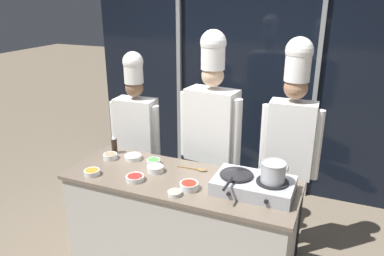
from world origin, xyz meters
name	(u,v)px	position (x,y,z in m)	size (l,w,h in m)	color
window_wall_back	(244,80)	(0.00, 1.86, 1.35)	(3.92, 0.09, 2.70)	black
demo_counter	(181,228)	(0.00, 0.00, 0.47)	(1.89, 0.69, 0.93)	beige
portable_stove	(254,185)	(0.60, 0.02, 0.99)	(0.59, 0.39, 0.12)	#B2B5BA
frying_pan	(236,172)	(0.46, 0.02, 1.07)	(0.26, 0.44, 0.04)	#232326
stock_pot	(273,172)	(0.73, 0.02, 1.13)	(0.21, 0.18, 0.15)	#B7BABF
squeeze_bottle_soy	(114,144)	(-0.77, 0.23, 1.02)	(0.05, 0.05, 0.18)	#332319
prep_bowl_garlic	(133,157)	(-0.54, 0.18, 0.96)	(0.15, 0.15, 0.04)	white
prep_bowl_carrots	(92,172)	(-0.69, -0.22, 0.96)	(0.13, 0.13, 0.04)	white
prep_bowl_noodles	(155,168)	(-0.24, 0.03, 0.96)	(0.14, 0.14, 0.05)	white
prep_bowl_bell_pepper	(135,178)	(-0.32, -0.17, 0.96)	(0.15, 0.15, 0.04)	white
prep_bowl_ginger	(175,193)	(0.07, -0.25, 0.95)	(0.10, 0.10, 0.03)	white
prep_bowl_scallions	(154,161)	(-0.32, 0.15, 0.96)	(0.12, 0.12, 0.05)	white
prep_bowl_mushrooms	(110,156)	(-0.74, 0.10, 0.96)	(0.13, 0.13, 0.05)	white
prep_bowl_chili_flakes	(189,185)	(0.14, -0.13, 0.97)	(0.14, 0.14, 0.06)	white
serving_spoon_slotted	(198,169)	(0.08, 0.20, 0.94)	(0.27, 0.06, 0.02)	olive
chef_head	(136,127)	(-0.78, 0.64, 1.05)	(0.54, 0.23, 1.82)	#232326
chef_sous	(212,125)	(0.04, 0.64, 1.18)	(0.61, 0.29, 2.05)	#2D3856
chef_line	(291,133)	(0.76, 0.64, 1.21)	(0.51, 0.22, 2.02)	#232326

